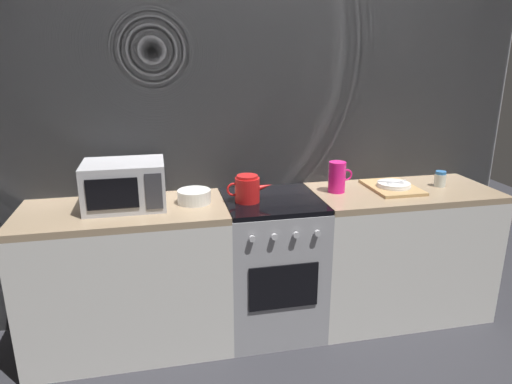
% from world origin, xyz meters
% --- Properties ---
extents(ground_plane, '(8.00, 8.00, 0.00)m').
position_xyz_m(ground_plane, '(0.00, 0.00, 0.00)').
color(ground_plane, '#2D2D33').
extents(back_wall, '(3.60, 0.05, 2.40)m').
position_xyz_m(back_wall, '(0.00, 0.32, 1.20)').
color(back_wall, gray).
rests_on(back_wall, ground_plane).
extents(counter_left, '(1.20, 0.60, 0.90)m').
position_xyz_m(counter_left, '(-0.90, 0.00, 0.45)').
color(counter_left, silver).
rests_on(counter_left, ground_plane).
extents(stove_unit, '(0.60, 0.63, 0.90)m').
position_xyz_m(stove_unit, '(-0.00, -0.00, 0.45)').
color(stove_unit, '#9E9EA3').
rests_on(stove_unit, ground_plane).
extents(counter_right, '(1.20, 0.60, 0.90)m').
position_xyz_m(counter_right, '(0.90, 0.00, 0.45)').
color(counter_right, silver).
rests_on(counter_right, ground_plane).
extents(microwave, '(0.46, 0.35, 0.27)m').
position_xyz_m(microwave, '(-0.88, 0.03, 1.04)').
color(microwave, '#B2B2B7').
rests_on(microwave, counter_left).
extents(kettle, '(0.28, 0.15, 0.17)m').
position_xyz_m(kettle, '(-0.16, -0.02, 0.98)').
color(kettle, red).
rests_on(kettle, stove_unit).
extents(mixing_bowl, '(0.20, 0.20, 0.08)m').
position_xyz_m(mixing_bowl, '(-0.48, 0.02, 0.94)').
color(mixing_bowl, silver).
rests_on(mixing_bowl, counter_left).
extents(pitcher, '(0.16, 0.11, 0.20)m').
position_xyz_m(pitcher, '(0.45, 0.05, 1.00)').
color(pitcher, '#E5197A').
rests_on(pitcher, counter_right).
extents(dish_pile, '(0.30, 0.40, 0.06)m').
position_xyz_m(dish_pile, '(0.83, 0.03, 0.92)').
color(dish_pile, tan).
rests_on(dish_pile, counter_right).
extents(spice_jar, '(0.08, 0.08, 0.10)m').
position_xyz_m(spice_jar, '(1.18, 0.02, 0.95)').
color(spice_jar, silver).
rests_on(spice_jar, counter_right).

